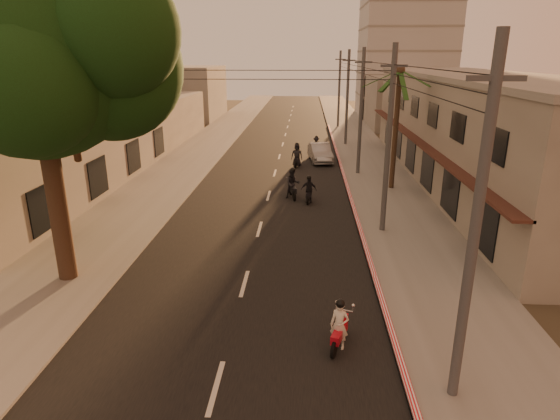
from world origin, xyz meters
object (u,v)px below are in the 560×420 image
(palm_tree, at_px, (400,78))
(scooter_far_a, at_px, (297,156))
(broadleaf_tree, at_px, (47,55))
(parked_car, at_px, (320,153))
(scooter_mid_a, at_px, (293,184))
(scooter_red, at_px, (340,326))
(scooter_mid_b, at_px, (309,190))
(scooter_far_b, at_px, (316,145))

(palm_tree, height_order, scooter_far_a, palm_tree)
(broadleaf_tree, distance_m, parked_car, 25.57)
(palm_tree, relative_size, scooter_mid_a, 4.17)
(scooter_red, xyz_separation_m, parked_car, (0.11, 26.30, 0.00))
(palm_tree, distance_m, scooter_mid_b, 9.01)
(scooter_far_b, bearing_deg, parked_car, -80.83)
(parked_car, bearing_deg, broadleaf_tree, -122.08)
(broadleaf_tree, relative_size, palm_tree, 1.48)
(broadleaf_tree, xyz_separation_m, scooter_mid_a, (8.14, 11.46, -7.59))
(scooter_red, bearing_deg, broadleaf_tree, 176.92)
(scooter_red, relative_size, parked_car, 0.35)
(scooter_mid_a, relative_size, scooter_far_a, 1.00)
(palm_tree, bearing_deg, broadleaf_tree, -136.52)
(scooter_mid_a, xyz_separation_m, parked_car, (1.98, 10.71, -0.15))
(scooter_mid_b, bearing_deg, scooter_far_b, 92.08)
(scooter_mid_b, xyz_separation_m, scooter_far_a, (-0.92, 9.49, 0.12))
(scooter_mid_a, bearing_deg, broadleaf_tree, -137.03)
(palm_tree, distance_m, scooter_mid_a, 9.32)
(scooter_far_a, xyz_separation_m, parked_car, (1.90, 2.03, -0.13))
(scooter_mid_a, relative_size, parked_car, 0.42)
(scooter_red, distance_m, scooter_mid_b, 14.80)
(palm_tree, xyz_separation_m, scooter_far_b, (-4.76, 11.58, -6.40))
(broadleaf_tree, xyz_separation_m, scooter_far_a, (8.21, 20.14, -7.60))
(broadleaf_tree, distance_m, scooter_far_a, 23.04)
(scooter_mid_b, bearing_deg, palm_tree, 35.21)
(broadleaf_tree, distance_m, scooter_mid_b, 16.01)
(scooter_mid_a, bearing_deg, parked_car, 67.88)
(broadleaf_tree, relative_size, scooter_mid_a, 6.16)
(broadleaf_tree, xyz_separation_m, scooter_red, (10.01, -4.13, -7.74))
(scooter_mid_a, bearing_deg, scooter_far_b, 71.36)
(scooter_red, distance_m, scooter_far_a, 24.34)
(scooter_far_a, bearing_deg, scooter_red, -80.37)
(broadleaf_tree, relative_size, scooter_red, 7.31)
(scooter_far_b, bearing_deg, broadleaf_tree, -106.67)
(scooter_red, distance_m, parked_car, 26.30)
(palm_tree, xyz_separation_m, scooter_red, (-4.60, -17.98, -6.41))
(scooter_far_b, bearing_deg, scooter_mid_b, -88.28)
(broadleaf_tree, relative_size, scooter_mid_b, 7.07)
(scooter_mid_b, distance_m, scooter_far_b, 14.81)
(scooter_red, height_order, scooter_mid_a, scooter_mid_a)
(scooter_far_a, distance_m, scooter_far_b, 5.54)
(parked_car, bearing_deg, scooter_far_a, -140.69)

